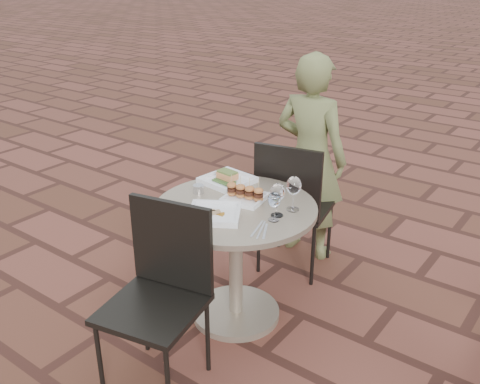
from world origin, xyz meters
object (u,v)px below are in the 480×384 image
Objects in this scene: chair_far at (292,198)px; plate_tuna at (214,213)px; chair_near at (162,281)px; diner at (310,158)px; plate_sliders at (245,194)px; plate_salmon at (227,179)px; cafe_table at (236,245)px.

chair_far is 0.81m from plate_tuna.
diner reaches higher than chair_near.
chair_far is 0.57m from plate_sliders.
plate_salmon is at bearing 94.18° from chair_near.
chair_near is 3.76× the size of plate_sliders.
plate_sliders is (0.00, -0.52, 0.21)m from chair_far.
chair_far reaches higher than plate_sliders.
plate_tuna is (0.05, -1.11, 0.03)m from diner.
diner is at bearing 76.28° from plate_salmon.
cafe_table is at bearing -44.20° from plate_salmon.
chair_far reaches higher than plate_tuna.
diner is 5.82× the size of plate_sliders.
plate_salmon is at bearing 47.19° from chair_far.
plate_salmon is at bearing 149.18° from plate_sliders.
cafe_table is 0.62m from chair_far.
chair_near is 0.65× the size of diner.
plate_salmon is at bearing 135.80° from cafe_table.
chair_near is 3.10× the size of plate_salmon.
diner is (-0.07, 0.94, 0.24)m from cafe_table.
plate_salmon is 1.21× the size of plate_sliders.
plate_sliders is (-0.00, 0.09, 0.28)m from cafe_table.
diner reaches higher than chair_far.
diner is 1.11m from plate_tuna.
plate_sliders is at bearing 92.87° from diner.
chair_far is at bearing 58.81° from plate_salmon.
chair_far is 2.51× the size of plate_tuna.
chair_far is at bearing 78.34° from chair_near.
plate_sliders reaches higher than plate_tuna.
cafe_table is 0.97× the size of chair_near.
chair_far is 1.00× the size of chair_near.
diner is 0.73m from plate_salmon.
plate_tuna is (-0.01, -0.79, 0.20)m from chair_far.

